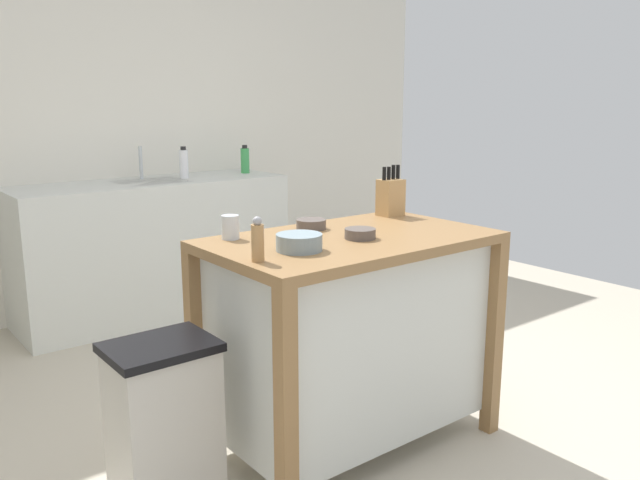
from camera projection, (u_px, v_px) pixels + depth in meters
name	position (u px, v px, depth m)	size (l,w,h in m)	color
ground_plane	(360.00, 452.00, 2.70)	(6.50, 6.50, 0.00)	#BCB29E
wall_back	(110.00, 119.00, 4.39)	(5.50, 0.10, 2.60)	silver
kitchen_island	(350.00, 330.00, 2.68)	(1.15, 0.69, 0.90)	olive
knife_block	(391.00, 196.00, 3.04)	(0.11, 0.09, 0.24)	tan
bowl_stoneware_deep	(311.00, 224.00, 2.74)	(0.13, 0.13, 0.04)	#564C47
bowl_ceramic_wide	(360.00, 233.00, 2.55)	(0.12, 0.12, 0.04)	#564C47
bowl_ceramic_small	(299.00, 242.00, 2.35)	(0.17, 0.17, 0.06)	gray
drinking_cup	(230.00, 227.00, 2.54)	(0.07, 0.07, 0.09)	silver
pepper_grinder	(258.00, 241.00, 2.18)	(0.04, 0.04, 0.16)	#AD7F4C
trash_bin	(164.00, 428.00, 2.26)	(0.36, 0.28, 0.63)	#B7B2A8
sink_counter	(154.00, 248.00, 4.37)	(1.79, 0.60, 0.91)	silver
sink_faucet	(141.00, 163.00, 4.36)	(0.02, 0.02, 0.22)	#B7BCC1
bottle_spray_cleaner	(184.00, 163.00, 4.41)	(0.06, 0.06, 0.22)	white
bottle_dish_soap	(245.00, 160.00, 4.71)	(0.06, 0.06, 0.20)	green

